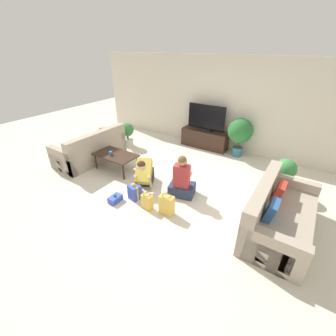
{
  "coord_description": "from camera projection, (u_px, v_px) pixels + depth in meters",
  "views": [
    {
      "loc": [
        2.46,
        -3.68,
        2.82
      ],
      "look_at": [
        0.08,
        -0.1,
        0.45
      ],
      "focal_mm": 24.0,
      "sensor_mm": 36.0,
      "label": 1
    }
  ],
  "objects": [
    {
      "name": "ground_plane",
      "position": [
        168.0,
        182.0,
        5.24
      ],
      "size": [
        16.0,
        16.0,
        0.0
      ],
      "primitive_type": "plane",
      "color": "beige"
    },
    {
      "name": "coffee_table",
      "position": [
        116.0,
        156.0,
        5.59
      ],
      "size": [
        1.08,
        0.62,
        0.43
      ],
      "color": "#382319",
      "rests_on": "ground_plane"
    },
    {
      "name": "wall_back",
      "position": [
        218.0,
        104.0,
        6.53
      ],
      "size": [
        8.4,
        0.06,
        2.6
      ],
      "color": "beige",
      "rests_on": "ground_plane"
    },
    {
      "name": "potted_plant_corner_right",
      "position": [
        285.0,
        172.0,
        4.68
      ],
      "size": [
        0.44,
        0.44,
        0.77
      ],
      "color": "beige",
      "rests_on": "ground_plane"
    },
    {
      "name": "dog",
      "position": [
        178.0,
        175.0,
        5.1
      ],
      "size": [
        0.24,
        0.44,
        0.31
      ],
      "rotation": [
        0.0,
        0.0,
        0.37
      ],
      "color": "black",
      "rests_on": "ground_plane"
    },
    {
      "name": "tv",
      "position": [
        206.0,
        119.0,
        6.62
      ],
      "size": [
        1.15,
        0.2,
        0.77
      ],
      "color": "black",
      "rests_on": "tv_console"
    },
    {
      "name": "person_kneeling",
      "position": [
        145.0,
        173.0,
        4.91
      ],
      "size": [
        0.65,
        0.84,
        0.8
      ],
      "rotation": [
        0.0,
        0.0,
        0.5
      ],
      "color": "#23232D",
      "rests_on": "ground_plane"
    },
    {
      "name": "potted_plant_back_right",
      "position": [
        240.0,
        132.0,
        6.15
      ],
      "size": [
        0.68,
        0.68,
        1.09
      ],
      "color": "#336B84",
      "rests_on": "ground_plane"
    },
    {
      "name": "gift_box_b",
      "position": [
        135.0,
        192.0,
        4.61
      ],
      "size": [
        0.26,
        0.24,
        0.37
      ],
      "rotation": [
        0.0,
        0.0,
        -0.21
      ],
      "color": "#3D51BC",
      "rests_on": "ground_plane"
    },
    {
      "name": "gift_box_a",
      "position": [
        115.0,
        199.0,
        4.57
      ],
      "size": [
        0.18,
        0.28,
        0.18
      ],
      "rotation": [
        0.0,
        0.0,
        0.02
      ],
      "color": "#3D51BC",
      "rests_on": "ground_plane"
    },
    {
      "name": "sofa_left",
      "position": [
        92.0,
        150.0,
        6.13
      ],
      "size": [
        0.91,
        1.87,
        0.85
      ],
      "rotation": [
        0.0,
        0.0,
        -1.57
      ],
      "color": "tan",
      "rests_on": "ground_plane"
    },
    {
      "name": "gift_bag_a",
      "position": [
        167.0,
        205.0,
        4.18
      ],
      "size": [
        0.28,
        0.19,
        0.41
      ],
      "rotation": [
        0.0,
        0.0,
        0.08
      ],
      "color": "#E5B74C",
      "rests_on": "ground_plane"
    },
    {
      "name": "sofa_right",
      "position": [
        278.0,
        216.0,
        3.76
      ],
      "size": [
        0.91,
        1.87,
        0.85
      ],
      "rotation": [
        0.0,
        0.0,
        1.57
      ],
      "color": "tan",
      "rests_on": "ground_plane"
    },
    {
      "name": "gift_bag_b",
      "position": [
        147.0,
        202.0,
        4.34
      ],
      "size": [
        0.22,
        0.14,
        0.33
      ],
      "rotation": [
        0.0,
        0.0,
        -0.03
      ],
      "color": "#E5B74C",
      "rests_on": "ground_plane"
    },
    {
      "name": "mug",
      "position": [
        111.0,
        153.0,
        5.51
      ],
      "size": [
        0.12,
        0.08,
        0.09
      ],
      "color": "#386BAD",
      "rests_on": "coffee_table"
    },
    {
      "name": "tv_console",
      "position": [
        205.0,
        139.0,
        6.92
      ],
      "size": [
        1.42,
        0.42,
        0.54
      ],
      "color": "#382319",
      "rests_on": "ground_plane"
    },
    {
      "name": "person_sitting",
      "position": [
        182.0,
        181.0,
        4.65
      ],
      "size": [
        0.6,
        0.56,
        0.93
      ],
      "rotation": [
        0.0,
        0.0,
        3.4
      ],
      "color": "#283351",
      "rests_on": "ground_plane"
    },
    {
      "name": "potted_plant_corner_left",
      "position": [
        127.0,
        133.0,
        6.94
      ],
      "size": [
        0.41,
        0.41,
        0.73
      ],
      "color": "beige",
      "rests_on": "ground_plane"
    }
  ]
}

